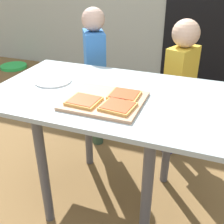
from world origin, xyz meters
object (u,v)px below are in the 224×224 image
Objects in this scene: dining_table at (111,111)px; pizza_slice_far_right at (124,95)px; pizza_slice_near_right at (118,106)px; child_left at (95,70)px; pizza_slice_near_left at (84,101)px; cutting_board at (105,101)px; plate_white_left at (53,81)px; child_right at (180,79)px; garden_hose_coil at (14,66)px.

pizza_slice_far_right is at bearing -27.40° from dining_table.
dining_table is 0.16m from pizza_slice_far_right.
child_left reaches higher than pizza_slice_near_right.
child_left is at bearing 120.88° from dining_table.
cutting_board is at bearing 39.93° from pizza_slice_near_left.
dining_table is at bearing -59.12° from child_left.
plate_white_left is 0.21× the size of child_right.
plate_white_left is at bearing -44.87° from garden_hose_coil.
child_right reaches higher than cutting_board.
plate_white_left is at bearing -90.47° from child_left.
cutting_board is 1.74× the size of plate_white_left.
pizza_slice_near_right is 0.92m from child_left.
dining_table is 8.05× the size of pizza_slice_near_right.
child_right reaches higher than pizza_slice_near_right.
pizza_slice_near_left reaches higher than cutting_board.
pizza_slice_far_right is 0.39× the size of garden_hose_coil.
pizza_slice_far_right is 0.13× the size of child_left.
pizza_slice_near_right is 0.15× the size of child_right.
cutting_board is 0.85m from child_right.
pizza_slice_near_left is (-0.08, -0.07, 0.02)m from cutting_board.
dining_table is 0.39m from plate_white_left.
pizza_slice_near_right is at bearing -60.68° from dining_table.
dining_table is 8.77× the size of pizza_slice_far_right.
dining_table is 2.96m from garden_hose_coil.
garden_hose_coil is (-1.85, 1.26, -0.59)m from child_left.
pizza_slice_near_left is at bearing -179.14° from pizza_slice_near_right.
cutting_board is 0.34× the size of child_left.
pizza_slice_near_right is at bearing -101.34° from child_right.
pizza_slice_far_right is 0.46m from plate_white_left.
child_left is 2.31m from garden_hose_coil.
child_right is 2.81m from garden_hose_coil.
plate_white_left is at bearing 170.08° from pizza_slice_far_right.
dining_table is 1.24× the size of child_right.
dining_table is 0.24m from pizza_slice_near_right.
pizza_slice_near_left is at bearing -43.71° from garden_hose_coil.
cutting_board is 2.34× the size of pizza_slice_near_right.
pizza_slice_near_left is (-0.07, -0.18, 0.13)m from dining_table.
garden_hose_coil is (-2.30, 1.91, -0.74)m from pizza_slice_far_right.
cutting_board is 0.10m from pizza_slice_near_left.
plate_white_left is 0.57× the size of garden_hose_coil.
pizza_slice_far_right is 0.81m from child_left.
pizza_slice_near_right reaches higher than garden_hose_coil.
child_right is (0.17, 0.86, -0.16)m from pizza_slice_near_right.
pizza_slice_far_right is 0.68× the size of plate_white_left.
child_left reaches higher than garden_hose_coil.
cutting_board is at bearing -62.65° from child_left.
pizza_slice_near_right reaches higher than plate_white_left.
pizza_slice_far_right is (0.09, -0.04, 0.13)m from dining_table.
cutting_board is 0.36× the size of child_right.
pizza_slice_far_right and pizza_slice_near_right have the same top height.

